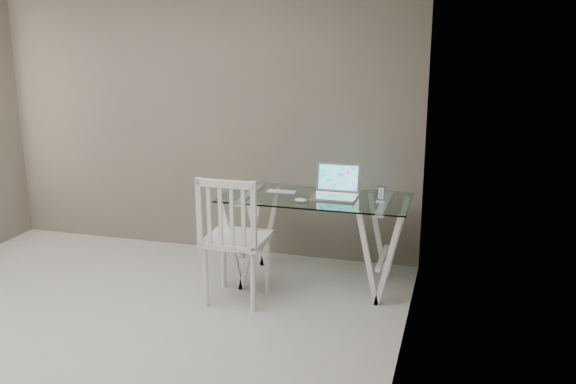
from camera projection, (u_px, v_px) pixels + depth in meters
room at (40, 91)px, 3.70m from camera, size 4.50×4.52×2.71m
desk at (316, 239)px, 5.23m from camera, size 1.50×0.70×0.75m
chair at (233, 234)px, 4.81m from camera, size 0.47×0.47×1.01m
laptop at (336, 189)px, 5.15m from camera, size 0.36×0.30×0.25m
keyboard at (281, 192)px, 5.28m from camera, size 0.25×0.11×0.01m
mouse at (301, 200)px, 4.98m from camera, size 0.10×0.06×0.03m
phone_dock at (381, 198)px, 4.98m from camera, size 0.07×0.07×0.12m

